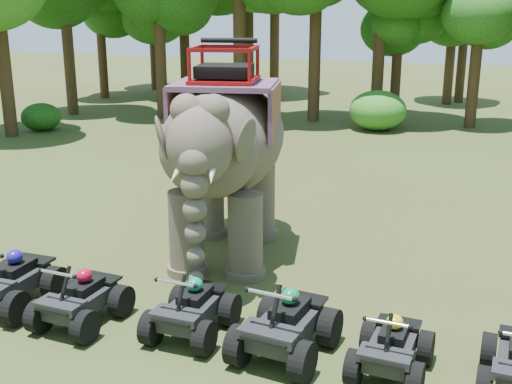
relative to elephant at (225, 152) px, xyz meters
The scene contains 23 objects.
ground 3.53m from the elephant, 64.48° to the right, with size 110.00×110.00×0.00m, color #47381E.
elephant is the anchor object (origin of this frame).
atv_0 5.02m from the elephant, 126.57° to the right, with size 1.31×1.80×1.33m, color black, non-canonical shape.
atv_1 4.49m from the elephant, 106.81° to the right, with size 1.20×1.65×1.22m, color black, non-canonical shape.
atv_2 4.14m from the elephant, 77.29° to the right, with size 1.21×1.65×1.23m, color black, non-canonical shape.
atv_3 4.85m from the elephant, 56.02° to the right, with size 1.34×1.84×1.37m, color black, non-canonical shape.
atv_4 5.95m from the elephant, 41.69° to the right, with size 1.12×1.54×1.14m, color black, non-canonical shape.
tree_0 20.17m from the elephant, 86.81° to the left, with size 4.59×4.59×6.56m, color #195114, non-canonical shape.
tree_1 19.05m from the elephant, 75.23° to the left, with size 5.07×5.07×7.24m, color #195114, non-canonical shape.
tree_27 17.04m from the elephant, 145.12° to the left, with size 6.02×6.02×8.61m, color #195114, non-canonical shape.
tree_28 21.61m from the elephant, 133.54° to the left, with size 5.99×5.99×8.56m, color #195114, non-canonical shape.
tree_29 18.94m from the elephant, 121.51° to the left, with size 5.79×5.79×8.27m, color #195114, non-canonical shape.
tree_30 17.73m from the elephant, 109.55° to the left, with size 6.96×6.96×9.94m, color #195114, non-canonical shape.
tree_31 18.09m from the elephant, 97.96° to the left, with size 6.38×6.38×9.11m, color #195114, non-canonical shape.
tree_32 26.23m from the elephant, 105.24° to the left, with size 6.19×6.19×8.85m, color #195114, non-canonical shape.
tree_34 26.88m from the elephant, 81.40° to the left, with size 4.98×4.98×7.12m, color #195114, non-canonical shape.
tree_35 27.70m from the elephant, 108.73° to the left, with size 7.35×7.35×10.50m, color #195114, non-canonical shape.
tree_36 27.09m from the elephant, 127.71° to the left, with size 5.36×5.36×7.66m, color #195114, non-canonical shape.
tree_39 18.95m from the elephant, 88.76° to the left, with size 6.34×6.34×9.06m, color #195114, non-canonical shape.
tree_40 25.78m from the elephant, 82.41° to the left, with size 5.20×5.20×7.44m, color #195114, non-canonical shape.
tree_41 26.07m from the elephant, 120.50° to the left, with size 4.92×4.92×7.03m, color #195114, non-canonical shape.
tree_43 28.27m from the elephant, 117.06° to the left, with size 7.50×7.50×10.72m, color #195114, non-canonical shape.
tree_44 30.50m from the elephant, 120.74° to the left, with size 6.61×6.61×9.45m, color #195114, non-canonical shape.
Camera 1 is at (4.03, -10.37, 5.48)m, focal length 45.00 mm.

